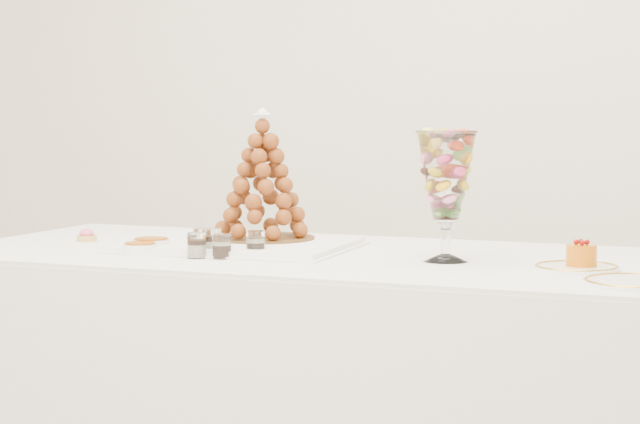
% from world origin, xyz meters
% --- Properties ---
extents(buffet_table, '(2.25, 0.92, 0.85)m').
position_xyz_m(buffet_table, '(0.11, 0.40, 0.43)').
color(buffet_table, white).
rests_on(buffet_table, ground).
extents(lace_tray, '(0.59, 0.45, 0.02)m').
position_xyz_m(lace_tray, '(-0.26, 0.40, 0.86)').
color(lace_tray, white).
rests_on(lace_tray, buffet_table).
extents(macaron_vase, '(0.14, 0.14, 0.32)m').
position_xyz_m(macaron_vase, '(0.32, 0.35, 1.06)').
color(macaron_vase, white).
rests_on(macaron_vase, buffet_table).
extents(cake_plate, '(0.20, 0.20, 0.01)m').
position_xyz_m(cake_plate, '(0.65, 0.32, 0.85)').
color(cake_plate, white).
rests_on(cake_plate, buffet_table).
extents(spare_plate, '(0.23, 0.23, 0.01)m').
position_xyz_m(spare_plate, '(0.81, 0.12, 0.85)').
color(spare_plate, white).
rests_on(spare_plate, buffet_table).
extents(pink_tart, '(0.06, 0.06, 0.04)m').
position_xyz_m(pink_tart, '(-0.74, 0.41, 0.86)').
color(pink_tart, tan).
rests_on(pink_tart, buffet_table).
extents(verrine_a, '(0.05, 0.05, 0.06)m').
position_xyz_m(verrine_a, '(-0.31, 0.29, 0.88)').
color(verrine_a, white).
rests_on(verrine_a, buffet_table).
extents(verrine_b, '(0.05, 0.05, 0.07)m').
position_xyz_m(verrine_b, '(-0.27, 0.25, 0.88)').
color(verrine_b, white).
rests_on(verrine_b, buffet_table).
extents(verrine_c, '(0.05, 0.05, 0.06)m').
position_xyz_m(verrine_c, '(-0.16, 0.28, 0.88)').
color(verrine_c, white).
rests_on(verrine_c, buffet_table).
extents(verrine_d, '(0.05, 0.05, 0.06)m').
position_xyz_m(verrine_d, '(-0.27, 0.18, 0.88)').
color(verrine_d, white).
rests_on(verrine_d, buffet_table).
extents(verrine_e, '(0.05, 0.05, 0.06)m').
position_xyz_m(verrine_e, '(-0.21, 0.20, 0.88)').
color(verrine_e, white).
rests_on(verrine_e, buffet_table).
extents(ramekin_back, '(0.10, 0.10, 0.03)m').
position_xyz_m(ramekin_back, '(-0.45, 0.27, 0.87)').
color(ramekin_back, white).
rests_on(ramekin_back, buffet_table).
extents(ramekin_front, '(0.09, 0.09, 0.03)m').
position_xyz_m(ramekin_front, '(-0.44, 0.20, 0.86)').
color(ramekin_front, white).
rests_on(ramekin_front, buffet_table).
extents(croquembouche, '(0.28, 0.28, 0.35)m').
position_xyz_m(croquembouche, '(-0.23, 0.49, 1.04)').
color(croquembouche, brown).
rests_on(croquembouche, lace_tray).
extents(mousse_cake, '(0.07, 0.07, 0.06)m').
position_xyz_m(mousse_cake, '(0.66, 0.32, 0.88)').
color(mousse_cake, '#D16409').
rests_on(mousse_cake, cake_plate).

